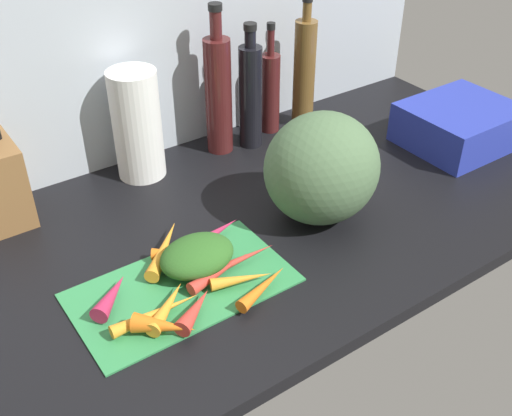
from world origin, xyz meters
TOP-DOWN VIEW (x-y plane):
  - ground_plane at (0.00, 0.00)cm, footprint 170.00×80.00cm
  - wall_back at (0.00, 38.50)cm, footprint 170.00×3.00cm
  - cutting_board at (-19.85, -11.90)cm, footprint 40.83×23.05cm
  - carrot_0 at (-8.58, -22.10)cm, footprint 13.45×6.82cm
  - carrot_1 at (-27.69, -16.89)cm, footprint 16.86×2.60cm
  - carrot_2 at (-12.73, -13.91)cm, footprint 14.78×5.37cm
  - carrot_3 at (-32.45, -8.88)cm, footprint 10.31×9.73cm
  - carrot_4 at (-10.61, -18.03)cm, footprint 11.87×6.09cm
  - carrot_5 at (-7.05, -3.13)cm, footprint 12.80×5.26cm
  - carrot_6 at (-21.93, -20.41)cm, footprint 10.52×8.59cm
  - carrot_7 at (-16.74, -4.75)cm, footprint 9.76×7.71cm
  - carrot_8 at (-19.37, -5.57)cm, footprint 10.34×5.28cm
  - carrot_9 at (-28.30, -21.02)cm, footprint 10.30×10.07cm
  - carrot_10 at (-18.24, -1.89)cm, footprint 14.09×14.80cm
  - carrot_11 at (-8.28, -13.06)cm, footprint 17.25×2.41cm
  - carrot_12 at (-25.40, -16.72)cm, footprint 11.78×10.19cm
  - carrot_greens_pile at (-15.01, -9.46)cm, footprint 14.84×11.41cm
  - winter_squash at (16.19, -8.19)cm, footprint 24.86×23.20cm
  - paper_towel_roll at (-7.57, 29.50)cm, footprint 11.27×11.27cm
  - bottle_0 at (14.21, 29.01)cm, footprint 6.60×6.60cm
  - bottle_1 at (22.15, 26.72)cm, footprint 5.85×5.85cm
  - bottle_2 at (30.88, 30.43)cm, footprint 5.16×5.16cm
  - bottle_3 at (40.35, 28.29)cm, footprint 5.80×5.80cm
  - dish_rack at (66.62, -3.44)cm, footprint 27.23×23.59cm

SIDE VIEW (x-z plane):
  - ground_plane at x=0.00cm, z-range -3.00..0.00cm
  - cutting_board at x=-19.85cm, z-range 0.00..0.80cm
  - carrot_8 at x=-19.37cm, z-range 0.80..3.01cm
  - carrot_11 at x=-8.28cm, z-range 0.80..3.06cm
  - carrot_1 at x=-27.69cm, z-range 0.80..3.21cm
  - carrot_7 at x=-16.74cm, z-range 0.80..3.21cm
  - carrot_4 at x=-10.61cm, z-range 0.80..3.25cm
  - carrot_5 at x=-7.05cm, z-range 0.80..3.26cm
  - carrot_0 at x=-8.58cm, z-range 0.80..3.41cm
  - carrot_2 at x=-12.73cm, z-range 0.80..3.44cm
  - carrot_12 at x=-25.40cm, z-range 0.80..3.72cm
  - carrot_10 at x=-18.24cm, z-range 0.80..3.77cm
  - carrot_6 at x=-21.93cm, z-range 0.80..4.07cm
  - carrot_3 at x=-32.45cm, z-range 0.80..4.24cm
  - carrot_9 at x=-28.30cm, z-range 0.80..4.38cm
  - carrot_greens_pile at x=-15.01cm, z-range 0.80..7.08cm
  - dish_rack at x=66.62cm, z-range 0.00..10.37cm
  - bottle_2 at x=30.88cm, z-range -3.38..25.89cm
  - winter_squash at x=16.19cm, z-range 0.00..23.87cm
  - paper_towel_roll at x=-7.57cm, z-range 0.00..26.08cm
  - bottle_1 at x=22.15cm, z-range -2.06..29.73cm
  - bottle_3 at x=40.35cm, z-range -2.55..32.38cm
  - bottle_0 at x=14.21cm, z-range -3.11..34.07cm
  - wall_back at x=0.00cm, z-range 0.00..60.00cm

